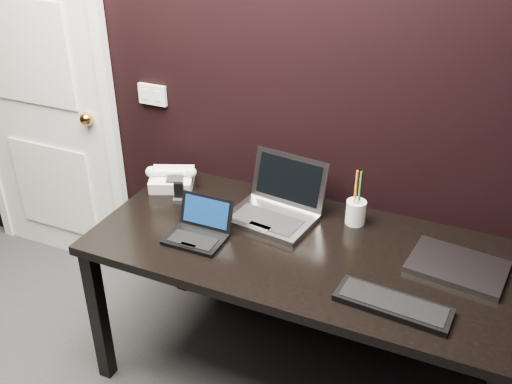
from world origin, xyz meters
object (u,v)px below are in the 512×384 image
at_px(desk, 298,260).
at_px(netbook, 198,231).
at_px(ext_keyboard, 393,304).
at_px(closed_laptop, 457,267).
at_px(pen_cup, 356,211).
at_px(mobile_phone, 179,194).
at_px(door, 38,90).
at_px(silver_laptop, 276,208).
at_px(desk_phone, 172,179).

distance_m(desk, netbook, 0.43).
height_order(ext_keyboard, closed_laptop, ext_keyboard).
bearing_deg(pen_cup, closed_laptop, -19.93).
xyz_separation_m(ext_keyboard, mobile_phone, (-1.06, 0.33, 0.02)).
height_order(door, pen_cup, door).
relative_size(door, mobile_phone, 23.27).
bearing_deg(ext_keyboard, netbook, 172.91).
bearing_deg(silver_laptop, desk, -43.11).
bearing_deg(silver_laptop, door, 171.63).
bearing_deg(pen_cup, desk, -122.82).
xyz_separation_m(desk, mobile_phone, (-0.63, 0.10, 0.11)).
distance_m(desk, pen_cup, 0.33).
height_order(netbook, mobile_phone, netbook).
relative_size(ext_keyboard, mobile_phone, 4.48).
relative_size(desk, silver_laptop, 4.28).
relative_size(desk, ext_keyboard, 4.13).
bearing_deg(closed_laptop, mobile_phone, 179.40).
distance_m(desk, mobile_phone, 0.65).
distance_m(mobile_phone, pen_cup, 0.81).
distance_m(desk_phone, mobile_phone, 0.15).
height_order(netbook, ext_keyboard, netbook).
bearing_deg(netbook, closed_laptop, 12.01).
bearing_deg(ext_keyboard, closed_laptop, 60.87).
bearing_deg(ext_keyboard, mobile_phone, 162.66).
distance_m(door, ext_keyboard, 2.19).
xyz_separation_m(desk, netbook, (-0.40, -0.12, 0.11)).
distance_m(ext_keyboard, mobile_phone, 1.11).
relative_size(silver_laptop, mobile_phone, 4.31).
height_order(mobile_phone, pen_cup, pen_cup).
bearing_deg(desk, silver_laptop, 136.89).
distance_m(silver_laptop, closed_laptop, 0.78).
distance_m(netbook, desk_phone, 0.47).
distance_m(ext_keyboard, pen_cup, 0.55).
xyz_separation_m(ext_keyboard, closed_laptop, (0.18, 0.32, -0.00)).
bearing_deg(netbook, desk_phone, 134.82).
xyz_separation_m(closed_laptop, mobile_phone, (-1.24, 0.01, 0.02)).
bearing_deg(ext_keyboard, pen_cup, 119.33).
height_order(door, netbook, door).
distance_m(door, mobile_phone, 1.09).
relative_size(netbook, mobile_phone, 2.61).
height_order(desk, mobile_phone, mobile_phone).
bearing_deg(desk_phone, pen_cup, 2.81).
bearing_deg(mobile_phone, closed_laptop, -0.60).
distance_m(desk_phone, pen_cup, 0.89).
bearing_deg(netbook, pen_cup, 33.85).
bearing_deg(pen_cup, ext_keyboard, -60.67).
xyz_separation_m(desk, silver_laptop, (-0.17, 0.16, 0.12)).
height_order(closed_laptop, mobile_phone, mobile_phone).
height_order(netbook, closed_laptop, netbook).
distance_m(closed_laptop, pen_cup, 0.48).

